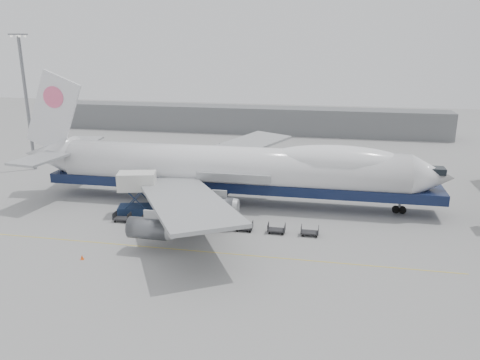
# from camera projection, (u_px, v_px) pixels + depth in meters

# --- Properties ---
(ground) EXTENTS (260.00, 260.00, 0.00)m
(ground) POSITION_uv_depth(u_px,v_px,m) (213.00, 232.00, 61.61)
(ground) COLOR gray
(ground) RESTS_ON ground
(apron_line) EXTENTS (60.00, 0.15, 0.01)m
(apron_line) POSITION_uv_depth(u_px,v_px,m) (201.00, 251.00, 55.96)
(apron_line) COLOR gold
(apron_line) RESTS_ON ground
(hangar) EXTENTS (110.00, 8.00, 7.00)m
(hangar) POSITION_uv_depth(u_px,v_px,m) (240.00, 119.00, 128.27)
(hangar) COLOR slate
(hangar) RESTS_ON ground
(floodlight_mast) EXTENTS (2.40, 2.40, 25.43)m
(floodlight_mast) POSITION_uv_depth(u_px,v_px,m) (26.00, 96.00, 87.75)
(floodlight_mast) COLOR slate
(floodlight_mast) RESTS_ON ground
(airliner) EXTENTS (67.00, 55.30, 19.98)m
(airliner) POSITION_uv_depth(u_px,v_px,m) (236.00, 168.00, 71.17)
(airliner) COLOR white
(airliner) RESTS_ON ground
(catering_truck) EXTENTS (6.19, 4.88, 6.25)m
(catering_truck) POSITION_uv_depth(u_px,v_px,m) (138.00, 191.00, 67.09)
(catering_truck) COLOR #18294A
(catering_truck) RESTS_ON ground
(traffic_cone) EXTENTS (0.40, 0.40, 0.59)m
(traffic_cone) POSITION_uv_depth(u_px,v_px,m) (82.00, 257.00, 53.85)
(traffic_cone) COLOR #FE500D
(traffic_cone) RESTS_ON ground
(dolly_0) EXTENTS (2.30, 1.35, 1.30)m
(dolly_0) POSITION_uv_depth(u_px,v_px,m) (122.00, 218.00, 65.07)
(dolly_0) COLOR #2D2D30
(dolly_0) RESTS_ON ground
(dolly_1) EXTENTS (2.30, 1.35, 1.30)m
(dolly_1) POSITION_uv_depth(u_px,v_px,m) (151.00, 220.00, 64.29)
(dolly_1) COLOR #2D2D30
(dolly_1) RESTS_ON ground
(dolly_2) EXTENTS (2.30, 1.35, 1.30)m
(dolly_2) POSITION_uv_depth(u_px,v_px,m) (182.00, 222.00, 63.50)
(dolly_2) COLOR #2D2D30
(dolly_2) RESTS_ON ground
(dolly_3) EXTENTS (2.30, 1.35, 1.30)m
(dolly_3) POSITION_uv_depth(u_px,v_px,m) (212.00, 225.00, 62.71)
(dolly_3) COLOR #2D2D30
(dolly_3) RESTS_ON ground
(dolly_4) EXTENTS (2.30, 1.35, 1.30)m
(dolly_4) POSITION_uv_depth(u_px,v_px,m) (244.00, 227.00, 61.92)
(dolly_4) COLOR #2D2D30
(dolly_4) RESTS_ON ground
(dolly_5) EXTENTS (2.30, 1.35, 1.30)m
(dolly_5) POSITION_uv_depth(u_px,v_px,m) (276.00, 229.00, 61.13)
(dolly_5) COLOR #2D2D30
(dolly_5) RESTS_ON ground
(dolly_6) EXTENTS (2.30, 1.35, 1.30)m
(dolly_6) POSITION_uv_depth(u_px,v_px,m) (310.00, 232.00, 60.35)
(dolly_6) COLOR #2D2D30
(dolly_6) RESTS_ON ground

